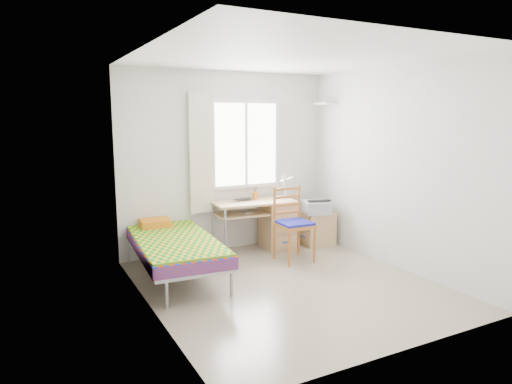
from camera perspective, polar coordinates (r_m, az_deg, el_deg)
floor at (r=5.48m, az=4.09°, el=-11.52°), size 3.50×3.50×0.00m
ceiling at (r=5.16m, az=4.44°, el=16.58°), size 3.50×3.50×0.00m
wall_back at (r=6.70m, az=-3.67°, el=3.78°), size 3.20×0.00×3.20m
wall_left at (r=4.53m, az=-13.21°, el=0.87°), size 0.00×3.50×3.50m
wall_right at (r=6.15m, az=17.04°, el=2.89°), size 0.00×3.50×3.50m
window at (r=6.79m, az=-1.29°, el=5.98°), size 1.10×0.04×1.30m
curtain at (r=6.46m, az=-6.85°, el=4.86°), size 0.35×0.05×1.70m
floating_shelf at (r=7.12m, az=8.68°, el=10.87°), size 0.20×0.32×0.03m
bed at (r=5.76m, az=-10.38°, el=-6.29°), size 1.05×2.02×0.85m
desk at (r=6.82m, az=2.10°, el=-3.73°), size 1.23×0.64×0.74m
chair at (r=6.25m, az=4.63°, el=-3.41°), size 0.46×0.46×1.03m
cabinet at (r=7.10m, az=7.54°, el=-4.53°), size 0.49×0.44×0.51m
printer at (r=6.97m, az=7.42°, el=-1.81°), size 0.48×0.52×0.19m
laptop at (r=6.63m, az=-1.38°, el=-1.01°), size 0.33×0.25×0.02m
pen_cup at (r=6.79m, az=-0.11°, el=-0.43°), size 0.10×0.10×0.10m
task_lamp at (r=6.77m, az=3.65°, el=1.11°), size 0.22×0.31×0.38m
book at (r=6.55m, az=-1.99°, el=-2.63°), size 0.21×0.26×0.02m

